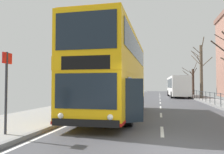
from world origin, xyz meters
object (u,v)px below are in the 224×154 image
object	(u,v)px
background_bus_far_lane	(178,86)
bus_stop_sign_near	(6,83)
double_decker_bus_main	(115,74)
bare_tree_far_02	(193,81)
bare_tree_far_01	(201,70)

from	to	relation	value
background_bus_far_lane	bus_stop_sign_near	xyz separation A→B (m)	(-7.66, -29.20, 0.07)
background_bus_far_lane	bus_stop_sign_near	world-z (taller)	background_bus_far_lane
double_decker_bus_main	bus_stop_sign_near	bearing A→B (deg)	-111.81
double_decker_bus_main	bare_tree_far_02	xyz separation A→B (m)	(8.38, 29.44, 0.24)
double_decker_bus_main	bare_tree_far_01	xyz separation A→B (m)	(7.82, 18.08, 1.42)
background_bus_far_lane	bare_tree_far_01	xyz separation A→B (m)	(2.58, -5.07, 2.08)
background_bus_far_lane	bare_tree_far_02	world-z (taller)	bare_tree_far_02
double_decker_bus_main	bare_tree_far_02	bearing A→B (deg)	74.11
bus_stop_sign_near	bare_tree_far_02	bearing A→B (deg)	73.08
background_bus_far_lane	bare_tree_far_01	bearing A→B (deg)	-63.07
bare_tree_far_02	bus_stop_sign_near	bearing A→B (deg)	-106.92
bare_tree_far_01	bare_tree_far_02	size ratio (longest dim) A/B	1.35
bus_stop_sign_near	bare_tree_far_02	xyz separation A→B (m)	(10.80, 35.49, 0.84)
double_decker_bus_main	bare_tree_far_02	world-z (taller)	bare_tree_far_02
double_decker_bus_main	bus_stop_sign_near	xyz separation A→B (m)	(-2.42, -6.04, -0.60)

